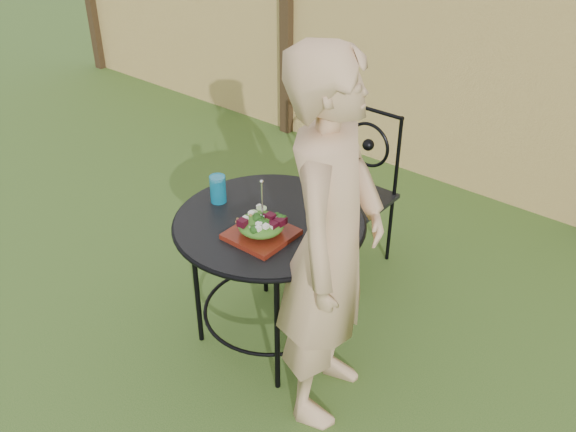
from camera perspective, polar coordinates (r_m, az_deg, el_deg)
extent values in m
plane|color=#254315|center=(3.56, -5.66, -9.49)|extent=(60.00, 60.00, 0.00)
cube|color=#F2D277|center=(4.70, 13.10, 13.41)|extent=(8.00, 0.05, 1.80)
cube|color=black|center=(5.32, -0.07, 16.94)|extent=(0.09, 0.09, 1.90)
cylinder|color=black|center=(3.04, -1.67, -0.48)|extent=(0.90, 0.90, 0.02)
torus|color=black|center=(3.04, -1.67, -0.58)|extent=(0.92, 0.92, 0.02)
torus|color=black|center=(3.36, -1.53, -8.17)|extent=(0.70, 0.70, 0.02)
cylinder|color=black|center=(3.29, 4.88, -5.41)|extent=(0.03, 0.03, 0.71)
cylinder|color=black|center=(3.55, -2.07, -2.17)|extent=(0.03, 0.03, 0.71)
cylinder|color=black|center=(3.25, -8.12, -6.22)|extent=(0.03, 0.03, 0.71)
cylinder|color=black|center=(2.97, -0.97, -10.25)|extent=(0.03, 0.03, 0.71)
cube|color=black|center=(3.75, 5.13, 1.50)|extent=(0.46, 0.46, 0.03)
cylinder|color=black|center=(3.68, 7.38, 9.37)|extent=(0.42, 0.02, 0.02)
torus|color=black|center=(3.78, 7.15, 6.29)|extent=(0.28, 0.02, 0.28)
cylinder|color=black|center=(3.83, 0.80, -1.69)|extent=(0.02, 0.02, 0.44)
cylinder|color=black|center=(3.64, 5.76, -3.90)|extent=(0.02, 0.02, 0.44)
cylinder|color=black|center=(4.10, 4.26, 0.75)|extent=(0.02, 0.02, 0.44)
cylinder|color=black|center=(3.93, 9.03, -1.18)|extent=(0.02, 0.02, 0.44)
cylinder|color=black|center=(3.88, 4.63, 6.87)|extent=(0.02, 0.02, 0.50)
cylinder|color=black|center=(3.70, 9.74, 5.12)|extent=(0.02, 0.02, 0.50)
imported|color=tan|center=(2.63, 3.87, -2.71)|extent=(0.58, 0.72, 1.71)
cube|color=#51190B|center=(2.91, -2.39, -1.64)|extent=(0.27, 0.27, 0.02)
ellipsoid|color=#235614|center=(2.88, -2.41, -0.78)|extent=(0.21, 0.21, 0.08)
cylinder|color=silver|center=(2.81, -2.32, 1.37)|extent=(0.01, 0.01, 0.18)
cylinder|color=#0D7399|center=(3.16, -6.25, 2.40)|extent=(0.08, 0.08, 0.14)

